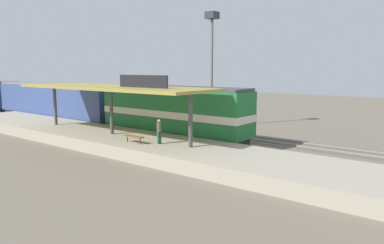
{
  "coord_description": "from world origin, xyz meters",
  "views": [
    {
      "loc": [
        -23.29,
        -22.92,
        6.05
      ],
      "look_at": [
        -1.38,
        -5.58,
        2.0
      ],
      "focal_mm": 34.47,
      "sensor_mm": 36.0,
      "label": 1
    }
  ],
  "objects": [
    {
      "name": "station_canopy",
      "position": [
        -4.6,
        -0.09,
        4.53
      ],
      "size": [
        5.2,
        18.0,
        4.7
      ],
      "color": "#47474C",
      "rests_on": "platform"
    },
    {
      "name": "track_far",
      "position": [
        4.6,
        0.0,
        0.03
      ],
      "size": [
        3.2,
        110.0,
        0.16
      ],
      "color": "#5F5649",
      "rests_on": "ground"
    },
    {
      "name": "platform",
      "position": [
        -4.6,
        0.0,
        0.45
      ],
      "size": [
        6.0,
        44.0,
        0.9
      ],
      "primitive_type": "cube",
      "color": "#A89E89",
      "rests_on": "ground"
    },
    {
      "name": "passenger_carriage_front",
      "position": [
        0.0,
        15.62,
        2.31
      ],
      "size": [
        2.9,
        20.0,
        4.24
      ],
      "color": "#28282D",
      "rests_on": "track_near"
    },
    {
      "name": "platform_bench",
      "position": [
        -6.0,
        -4.03,
        1.34
      ],
      "size": [
        0.44,
        1.7,
        0.5
      ],
      "color": "#333338",
      "rests_on": "platform"
    },
    {
      "name": "track_near",
      "position": [
        0.0,
        0.0,
        0.03
      ],
      "size": [
        3.2,
        110.0,
        0.16
      ],
      "color": "#5F5649",
      "rests_on": "ground"
    },
    {
      "name": "locomotive",
      "position": [
        0.0,
        -2.38,
        2.41
      ],
      "size": [
        2.93,
        14.43,
        4.44
      ],
      "color": "#28282D",
      "rests_on": "track_near"
    },
    {
      "name": "person_waiting",
      "position": [
        -5.09,
        -5.63,
        1.85
      ],
      "size": [
        0.34,
        0.34,
        1.71
      ],
      "color": "#23603D",
      "rests_on": "platform"
    },
    {
      "name": "freight_car",
      "position": [
        4.6,
        4.48,
        1.97
      ],
      "size": [
        2.8,
        12.0,
        3.54
      ],
      "color": "#28282D",
      "rests_on": "track_far"
    },
    {
      "name": "light_mast",
      "position": [
        7.8,
        -0.88,
        8.4
      ],
      "size": [
        1.1,
        1.1,
        11.7
      ],
      "color": "slate",
      "rests_on": "ground"
    },
    {
      "name": "ground_plane",
      "position": [
        2.0,
        0.0,
        0.0
      ],
      "size": [
        120.0,
        120.0,
        0.0
      ],
      "primitive_type": "plane",
      "color": "#706656"
    }
  ]
}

